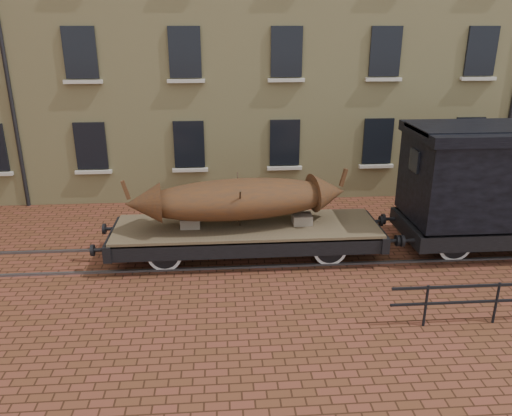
{
  "coord_description": "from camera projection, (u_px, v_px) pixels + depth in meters",
  "views": [
    {
      "loc": [
        -1.42,
        -12.98,
        6.25
      ],
      "look_at": [
        -0.4,
        0.5,
        1.3
      ],
      "focal_mm": 35.0,
      "sensor_mm": 36.0,
      "label": 1
    }
  ],
  "objects": [
    {
      "name": "ground",
      "position": [
        271.0,
        256.0,
        14.41
      ],
      "size": [
        90.0,
        90.0,
        0.0
      ],
      "primitive_type": "plane",
      "color": "#512C19"
    },
    {
      "name": "flatcar_wagon",
      "position": [
        247.0,
        232.0,
        14.09
      ],
      "size": [
        8.31,
        2.25,
        1.25
      ],
      "color": "#453A2C",
      "rests_on": "ground"
    },
    {
      "name": "rail_track",
      "position": [
        271.0,
        255.0,
        14.4
      ],
      "size": [
        30.0,
        1.52,
        0.06
      ],
      "color": "#59595E",
      "rests_on": "ground"
    },
    {
      "name": "warehouse_cream",
      "position": [
        318.0,
        7.0,
        21.56
      ],
      "size": [
        40.0,
        10.19,
        14.0
      ],
      "color": "#D1C27C",
      "rests_on": "ground"
    },
    {
      "name": "iron_boat",
      "position": [
        239.0,
        199.0,
        13.73
      ],
      "size": [
        6.19,
        2.31,
        1.5
      ],
      "color": "#512C13",
      "rests_on": "flatcar_wagon"
    }
  ]
}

